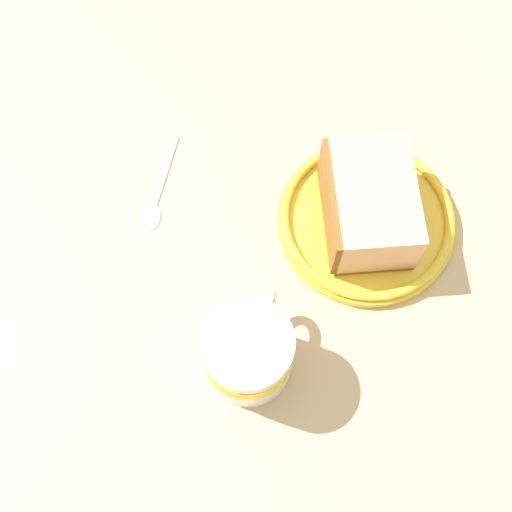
% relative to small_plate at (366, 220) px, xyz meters
% --- Properties ---
extents(ground_plane, '(1.32, 1.32, 0.04)m').
position_rel_small_plate_xyz_m(ground_plane, '(0.05, 0.05, -0.03)').
color(ground_plane, tan).
extents(small_plate, '(0.18, 0.18, 0.02)m').
position_rel_small_plate_xyz_m(small_plate, '(0.00, 0.00, 0.00)').
color(small_plate, yellow).
rests_on(small_plate, ground_plane).
extents(cake_slice, '(0.13, 0.14, 0.07)m').
position_rel_small_plate_xyz_m(cake_slice, '(0.00, 0.00, 0.03)').
color(cake_slice, brown).
rests_on(cake_slice, small_plate).
extents(tea_mug, '(0.08, 0.10, 0.09)m').
position_rel_small_plate_xyz_m(tea_mug, '(0.05, 0.18, 0.04)').
color(tea_mug, white).
rests_on(tea_mug, ground_plane).
extents(teaspoon, '(0.03, 0.11, 0.01)m').
position_rel_small_plate_xyz_m(teaspoon, '(0.20, 0.07, -0.01)').
color(teaspoon, silver).
rests_on(teaspoon, ground_plane).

